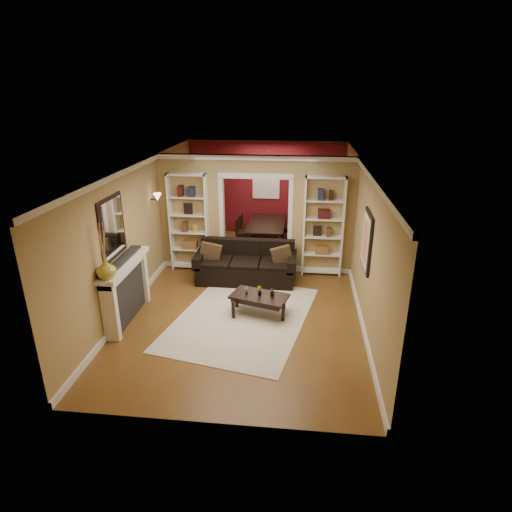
# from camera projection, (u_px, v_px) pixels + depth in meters

# --- Properties ---
(floor) EXTENTS (8.00, 8.00, 0.00)m
(floor) POSITION_uv_depth(u_px,v_px,m) (250.00, 289.00, 9.28)
(floor) COLOR brown
(floor) RESTS_ON ground
(ceiling) EXTENTS (8.00, 8.00, 0.00)m
(ceiling) POSITION_uv_depth(u_px,v_px,m) (249.00, 164.00, 8.29)
(ceiling) COLOR white
(ceiling) RESTS_ON ground
(wall_back) EXTENTS (8.00, 0.00, 8.00)m
(wall_back) POSITION_uv_depth(u_px,v_px,m) (266.00, 188.00, 12.48)
(wall_back) COLOR tan
(wall_back) RESTS_ON ground
(wall_front) EXTENTS (8.00, 0.00, 8.00)m
(wall_front) POSITION_uv_depth(u_px,v_px,m) (209.00, 334.00, 5.08)
(wall_front) COLOR tan
(wall_front) RESTS_ON ground
(wall_left) EXTENTS (0.00, 8.00, 8.00)m
(wall_left) POSITION_uv_depth(u_px,v_px,m) (144.00, 227.00, 9.01)
(wall_left) COLOR tan
(wall_left) RESTS_ON ground
(wall_right) EXTENTS (0.00, 8.00, 8.00)m
(wall_right) POSITION_uv_depth(u_px,v_px,m) (361.00, 234.00, 8.56)
(wall_right) COLOR tan
(wall_right) RESTS_ON ground
(partition_wall) EXTENTS (4.50, 0.15, 2.70)m
(partition_wall) POSITION_uv_depth(u_px,v_px,m) (256.00, 214.00, 9.89)
(partition_wall) COLOR tan
(partition_wall) RESTS_ON floor
(red_back_panel) EXTENTS (4.44, 0.04, 2.64)m
(red_back_panel) POSITION_uv_depth(u_px,v_px,m) (266.00, 189.00, 12.47)
(red_back_panel) COLOR maroon
(red_back_panel) RESTS_ON floor
(dining_window) EXTENTS (0.78, 0.03, 0.98)m
(dining_window) POSITION_uv_depth(u_px,v_px,m) (266.00, 182.00, 12.34)
(dining_window) COLOR #8CA5CC
(dining_window) RESTS_ON wall_back
(area_rug) EXTENTS (2.93, 3.65, 0.01)m
(area_rug) POSITION_uv_depth(u_px,v_px,m) (242.00, 317.00, 8.13)
(area_rug) COLOR beige
(area_rug) RESTS_ON floor
(sofa) EXTENTS (2.24, 0.97, 0.88)m
(sofa) POSITION_uv_depth(u_px,v_px,m) (246.00, 263.00, 9.55)
(sofa) COLOR black
(sofa) RESTS_ON floor
(pillow_left) EXTENTS (0.47, 0.16, 0.46)m
(pillow_left) POSITION_uv_depth(u_px,v_px,m) (210.00, 252.00, 9.53)
(pillow_left) COLOR #4E3E21
(pillow_left) RESTS_ON sofa
(pillow_right) EXTENTS (0.45, 0.23, 0.43)m
(pillow_right) POSITION_uv_depth(u_px,v_px,m) (282.00, 256.00, 9.37)
(pillow_right) COLOR #4E3E21
(pillow_right) RESTS_ON sofa
(coffee_table) EXTENTS (1.18, 0.85, 0.40)m
(coffee_table) POSITION_uv_depth(u_px,v_px,m) (259.00, 305.00, 8.20)
(coffee_table) COLOR black
(coffee_table) RESTS_ON floor
(plant_left) EXTENTS (0.11, 0.10, 0.17)m
(plant_left) POSITION_uv_depth(u_px,v_px,m) (246.00, 290.00, 8.12)
(plant_left) COLOR #336626
(plant_left) RESTS_ON coffee_table
(plant_center) EXTENTS (0.13, 0.13, 0.18)m
(plant_center) POSITION_uv_depth(u_px,v_px,m) (259.00, 291.00, 8.09)
(plant_center) COLOR #336626
(plant_center) RESTS_ON coffee_table
(plant_right) EXTENTS (0.12, 0.12, 0.17)m
(plant_right) POSITION_uv_depth(u_px,v_px,m) (272.00, 292.00, 8.07)
(plant_right) COLOR #336626
(plant_right) RESTS_ON coffee_table
(bookshelf_left) EXTENTS (0.90, 0.30, 2.30)m
(bookshelf_left) POSITION_uv_depth(u_px,v_px,m) (189.00, 223.00, 9.96)
(bookshelf_left) COLOR white
(bookshelf_left) RESTS_ON floor
(bookshelf_right) EXTENTS (0.90, 0.30, 2.30)m
(bookshelf_right) POSITION_uv_depth(u_px,v_px,m) (323.00, 227.00, 9.65)
(bookshelf_right) COLOR white
(bookshelf_right) RESTS_ON floor
(fireplace) EXTENTS (0.32, 1.70, 1.16)m
(fireplace) POSITION_uv_depth(u_px,v_px,m) (128.00, 291.00, 7.89)
(fireplace) COLOR white
(fireplace) RESTS_ON floor
(vase) EXTENTS (0.43, 0.43, 0.34)m
(vase) POSITION_uv_depth(u_px,v_px,m) (106.00, 269.00, 6.96)
(vase) COLOR #A4A135
(vase) RESTS_ON fireplace
(mirror) EXTENTS (0.03, 0.95, 1.10)m
(mirror) POSITION_uv_depth(u_px,v_px,m) (112.00, 228.00, 7.45)
(mirror) COLOR silver
(mirror) RESTS_ON wall_left
(wall_sconce) EXTENTS (0.18, 0.18, 0.22)m
(wall_sconce) POSITION_uv_depth(u_px,v_px,m) (155.00, 198.00, 9.33)
(wall_sconce) COLOR #FFE0A5
(wall_sconce) RESTS_ON wall_left
(framed_art) EXTENTS (0.04, 0.85, 1.05)m
(framed_art) POSITION_uv_depth(u_px,v_px,m) (366.00, 241.00, 7.56)
(framed_art) COLOR black
(framed_art) RESTS_ON wall_right
(dining_table) EXTENTS (1.81, 1.01, 0.64)m
(dining_table) POSITION_uv_depth(u_px,v_px,m) (267.00, 234.00, 11.80)
(dining_table) COLOR black
(dining_table) RESTS_ON floor
(dining_chair_nw) EXTENTS (0.56, 0.56, 0.87)m
(dining_chair_nw) POSITION_uv_depth(u_px,v_px,m) (246.00, 233.00, 11.53)
(dining_chair_nw) COLOR black
(dining_chair_nw) RESTS_ON floor
(dining_chair_ne) EXTENTS (0.44, 0.44, 0.77)m
(dining_chair_ne) POSITION_uv_depth(u_px,v_px,m) (287.00, 236.00, 11.44)
(dining_chair_ne) COLOR black
(dining_chair_ne) RESTS_ON floor
(dining_chair_sw) EXTENTS (0.42, 0.42, 0.81)m
(dining_chair_sw) POSITION_uv_depth(u_px,v_px,m) (249.00, 227.00, 12.10)
(dining_chair_sw) COLOR black
(dining_chair_sw) RESTS_ON floor
(dining_chair_se) EXTENTS (0.57, 0.57, 0.86)m
(dining_chair_se) POSITION_uv_depth(u_px,v_px,m) (288.00, 227.00, 11.98)
(dining_chair_se) COLOR black
(dining_chair_se) RESTS_ON floor
(chandelier) EXTENTS (0.50, 0.50, 0.30)m
(chandelier) POSITION_uv_depth(u_px,v_px,m) (262.00, 173.00, 11.03)
(chandelier) COLOR #3B211A
(chandelier) RESTS_ON ceiling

